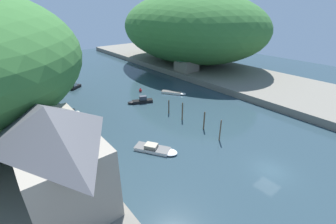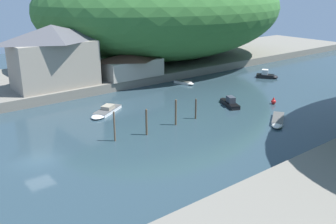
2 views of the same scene
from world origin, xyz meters
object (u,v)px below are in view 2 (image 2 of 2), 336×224
waterfront_building (54,55)px  person_on_quay (119,75)px  boat_yellow_tender (105,111)px  channel_buoy_near (273,101)px  boat_mid_channel (267,75)px  boathouse_shed (129,64)px  boat_white_cruiser (185,83)px  boat_far_upstream (278,121)px  boat_far_right_bank (229,102)px

waterfront_building → person_on_quay: size_ratio=7.70×
boat_yellow_tender → channel_buoy_near: 23.77m
boat_mid_channel → person_on_quay: (-9.53, -25.80, 1.96)m
boathouse_shed → boat_white_cruiser: (6.00, 7.39, -3.28)m
boathouse_shed → boat_far_upstream: size_ratio=2.01×
boat_far_upstream → boat_yellow_tender: bearing=9.1°
channel_buoy_near → boat_far_upstream: bearing=-49.4°
boat_far_right_bank → boat_mid_channel: 19.15m
boat_far_right_bank → boat_yellow_tender: 17.33m
waterfront_building → boat_far_right_bank: size_ratio=2.51×
boathouse_shed → waterfront_building: bearing=-93.5°
boat_yellow_tender → boat_mid_channel: size_ratio=1.45×
boat_far_right_bank → boat_yellow_tender: (-7.54, -15.60, -0.14)m
boat_far_upstream → channel_buoy_near: bearing=-82.9°
waterfront_building → boathouse_shed: bearing=86.5°
waterfront_building → boathouse_shed: (0.77, 12.66, -2.70)m
boat_yellow_tender → person_on_quay: (-9.09, 7.58, 2.13)m
boat_mid_channel → channel_buoy_near: (10.68, -12.37, -0.06)m
boat_far_upstream → boat_mid_channel: bearing=-82.8°
boat_far_upstream → person_on_quay: (-25.37, -7.42, 2.17)m
waterfront_building → boat_mid_channel: 37.58m
boat_yellow_tender → channel_buoy_near: size_ratio=5.80×
boathouse_shed → channel_buoy_near: size_ratio=10.41×
waterfront_building → boathouse_shed: waterfront_building is taller
person_on_quay → boat_far_upstream: bearing=-80.5°
boathouse_shed → person_on_quay: 4.42m
waterfront_building → boathouse_shed: size_ratio=1.21×
boat_yellow_tender → person_on_quay: 12.02m
boat_far_right_bank → boat_far_upstream: size_ratio=0.97×
boathouse_shed → boat_far_right_bank: (19.02, 4.46, -3.10)m
boat_white_cruiser → boat_far_upstream: 22.04m
boathouse_shed → boat_yellow_tender: 16.31m
boat_white_cruiser → boat_far_upstream: bearing=67.8°
boathouse_shed → boat_white_cruiser: bearing=50.9°
waterfront_building → channel_buoy_near: size_ratio=12.56×
waterfront_building → channel_buoy_near: waterfront_building is taller
boat_far_right_bank → boat_far_upstream: (8.73, -0.60, -0.18)m
boat_far_upstream → boat_yellow_tender: boat_yellow_tender is taller
boat_white_cruiser → channel_buoy_near: bearing=85.5°
boat_yellow_tender → person_on_quay: person_on_quay is taller
boathouse_shed → person_on_quay: boathouse_shed is taller
waterfront_building → boat_yellow_tender: waterfront_building is taller
boat_white_cruiser → person_on_quay: size_ratio=2.30×
channel_buoy_near → boat_mid_channel: bearing=130.8°
boat_yellow_tender → boat_mid_channel: (0.44, 33.38, 0.17)m
boat_yellow_tender → waterfront_building: bearing=-25.0°
waterfront_building → channel_buoy_near: (23.36, 22.54, -5.82)m
boat_yellow_tender → boat_far_right_bank: bearing=-147.9°
waterfront_building → boat_white_cruiser: 22.00m
boat_white_cruiser → boat_far_upstream: (21.75, -3.53, 0.01)m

